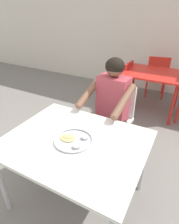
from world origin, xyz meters
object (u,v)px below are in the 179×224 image
Objects in this scene: diner_foreground at (109,105)px; table_background_red at (153,77)px; table_foreground at (75,147)px; thali_tray at (73,140)px; chair_foreground at (116,114)px; chair_red_left at (122,80)px; chair_red_far at (157,74)px.

diner_foreground is 1.31× the size of table_background_red.
table_foreground is 2.21m from table_background_red.
chair_foreground is at bearing 88.56° from thali_tray.
diner_foreground is at bearing -75.74° from chair_red_left.
diner_foreground is (0.01, 0.72, 0.01)m from thali_tray.
chair_foreground reaches higher than table_foreground.
chair_red_left is at bearing 104.26° from diner_foreground.
table_foreground is 0.08m from thali_tray.
diner_foreground is at bearing -96.74° from table_background_red.
table_background_red is 0.59m from chair_red_left.
chair_foreground is (0.02, 0.92, -0.15)m from table_foreground.
chair_foreground is 0.70× the size of diner_foreground.
chair_red_far is (0.53, 0.61, 0.03)m from chair_red_left.
diner_foreground is at bearing -93.65° from chair_red_far.
table_foreground is at bearing 62.97° from thali_tray.
diner_foreground is 1.51× the size of chair_red_left.
thali_tray is 0.38× the size of chair_red_far.
chair_red_left reaches higher than table_background_red.
table_foreground is at bearing -94.68° from table_background_red.
chair_red_left is at bearing 107.05° from chair_foreground.
chair_red_left is (-0.38, 2.26, -0.26)m from thali_tray.
table_background_red is 0.68m from chair_red_far.
table_background_red is 1.16× the size of chair_red_left.
diner_foreground is (-0.01, -0.22, 0.23)m from chair_foreground.
diner_foreground is 1.61m from chair_red_left.
table_foreground is 1.40× the size of chair_red_left.
chair_foreground reaches higher than chair_red_left.
diner_foreground reaches higher than thali_tray.
table_foreground is 0.71m from diner_foreground.
chair_foreground is (0.02, 0.94, -0.23)m from thali_tray.
table_background_red is at bearing 85.19° from thali_tray.
diner_foreground is (0.00, 0.71, 0.08)m from table_foreground.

